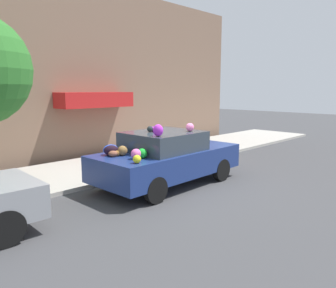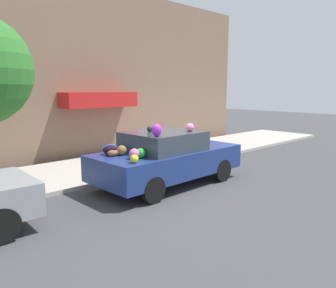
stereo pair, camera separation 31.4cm
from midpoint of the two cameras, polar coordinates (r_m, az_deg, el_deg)
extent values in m
plane|color=#424244|center=(9.02, -1.24, -6.94)|extent=(60.00, 60.00, 0.00)
cube|color=#B2ADA3|center=(11.05, -11.03, -3.75)|extent=(24.00, 3.20, 0.11)
cube|color=#846651|center=(12.71, -17.35, 12.06)|extent=(18.00, 0.30, 6.43)
cube|color=red|center=(12.50, -13.25, 7.51)|extent=(2.86, 0.90, 0.55)
cylinder|color=red|center=(11.55, 1.55, -1.33)|extent=(0.20, 0.20, 0.55)
sphere|color=red|center=(11.50, 1.56, 0.31)|extent=(0.18, 0.18, 0.18)
cube|color=navy|center=(8.83, -1.02, -3.04)|extent=(4.22, 1.92, 0.65)
cube|color=#333D47|center=(8.61, -1.81, 0.52)|extent=(1.92, 1.65, 0.50)
cylinder|color=black|center=(10.38, 0.69, -2.98)|extent=(0.63, 0.19, 0.62)
cylinder|color=black|center=(9.35, 8.31, -4.48)|extent=(0.63, 0.19, 0.62)
cylinder|color=black|center=(8.72, -11.04, -5.59)|extent=(0.63, 0.19, 0.62)
cylinder|color=black|center=(7.46, -3.41, -8.02)|extent=(0.63, 0.19, 0.62)
sphere|color=pink|center=(7.58, -6.78, -1.75)|extent=(0.32, 0.32, 0.24)
ellipsoid|color=brown|center=(7.94, -10.67, -1.68)|extent=(0.28, 0.27, 0.15)
sphere|color=brown|center=(8.00, -9.97, -1.60)|extent=(0.20, 0.20, 0.14)
sphere|color=green|center=(7.65, -5.70, -1.65)|extent=(0.33, 0.33, 0.23)
ellipsoid|color=purple|center=(7.72, -2.91, 2.39)|extent=(0.23, 0.25, 0.28)
sphere|color=olive|center=(8.04, -9.04, -1.15)|extent=(0.32, 0.32, 0.24)
ellipsoid|color=pink|center=(9.89, 2.27, 0.87)|extent=(0.36, 0.33, 0.22)
sphere|color=pink|center=(8.68, 2.81, 2.95)|extent=(0.28, 0.28, 0.21)
ellipsoid|color=blue|center=(8.21, -11.03, -0.96)|extent=(0.43, 0.31, 0.25)
sphere|color=yellow|center=(7.17, -6.68, -2.63)|extent=(0.25, 0.25, 0.18)
ellipsoid|color=green|center=(9.73, 1.34, 0.81)|extent=(0.41, 0.40, 0.25)
ellipsoid|color=black|center=(8.10, -10.95, -1.09)|extent=(0.42, 0.34, 0.26)
ellipsoid|color=white|center=(9.80, 1.40, 0.85)|extent=(0.28, 0.24, 0.24)
ellipsoid|color=purple|center=(8.63, -3.66, 2.61)|extent=(0.21, 0.27, 0.13)
sphere|color=black|center=(8.53, -4.21, 2.62)|extent=(0.20, 0.20, 0.15)
ellipsoid|color=black|center=(10.49, 3.70, 1.03)|extent=(0.13, 0.13, 0.10)
cylinder|color=black|center=(6.17, -27.80, -12.89)|extent=(0.64, 0.20, 0.63)
camera|label=1|loc=(0.16, -91.03, -0.17)|focal=35.00mm
camera|label=2|loc=(0.16, 88.97, 0.17)|focal=35.00mm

